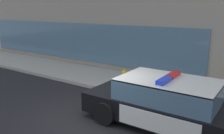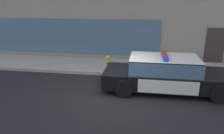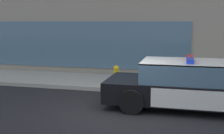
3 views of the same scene
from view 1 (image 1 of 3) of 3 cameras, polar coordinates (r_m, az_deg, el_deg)
ground at (r=7.40m, az=-3.75°, el=-12.60°), size 48.00×48.00×0.00m
sidewalk at (r=10.19m, az=8.74°, el=-4.79°), size 48.00×2.72×0.15m
police_cruiser at (r=6.96m, az=14.20°, el=-8.62°), size 5.18×2.15×1.49m
fire_hydrant at (r=9.78m, az=2.98°, el=-2.80°), size 0.34×0.39×0.73m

